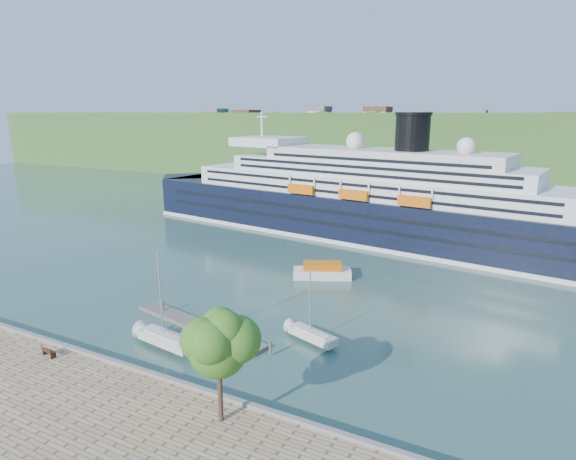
# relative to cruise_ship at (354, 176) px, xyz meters

# --- Properties ---
(ground) EXTENTS (400.00, 400.00, 0.00)m
(ground) POSITION_rel_cruise_ship_xyz_m (0.97, -59.68, -12.10)
(ground) COLOR #2D5049
(ground) RESTS_ON ground
(far_hillside) EXTENTS (400.00, 50.00, 24.00)m
(far_hillside) POSITION_rel_cruise_ship_xyz_m (0.97, 85.32, -0.10)
(far_hillside) COLOR #315622
(far_hillside) RESTS_ON ground
(quay_coping) EXTENTS (220.00, 0.50, 0.30)m
(quay_coping) POSITION_rel_cruise_ship_xyz_m (0.97, -59.88, -10.95)
(quay_coping) COLOR slate
(quay_coping) RESTS_ON promenade
(cruise_ship) EXTENTS (108.87, 30.12, 24.19)m
(cruise_ship) POSITION_rel_cruise_ship_xyz_m (0.00, 0.00, 0.00)
(cruise_ship) COLOR black
(cruise_ship) RESTS_ON ground
(park_bench) EXTENTS (1.77, 0.90, 1.09)m
(park_bench) POSITION_rel_cruise_ship_xyz_m (-8.46, -61.87, -10.55)
(park_bench) COLOR #452413
(park_bench) RESTS_ON promenade
(promenade_tree) EXTENTS (6.01, 6.01, 9.95)m
(promenade_tree) POSITION_rel_cruise_ship_xyz_m (12.16, -62.41, -6.12)
(promenade_tree) COLOR #335D18
(promenade_tree) RESTS_ON promenade
(floating_pontoon) EXTENTS (19.62, 6.04, 0.43)m
(floating_pontoon) POSITION_rel_cruise_ship_xyz_m (-0.99, -48.28, -11.88)
(floating_pontoon) COLOR slate
(floating_pontoon) RESTS_ON ground
(sailboat_white_near) EXTENTS (7.96, 3.18, 10.00)m
(sailboat_white_near) POSITION_rel_cruise_ship_xyz_m (-0.75, -53.87, -7.10)
(sailboat_white_near) COLOR silver
(sailboat_white_near) RESTS_ON ground
(sailboat_white_far) EXTENTS (6.70, 3.68, 8.34)m
(sailboat_white_far) POSITION_rel_cruise_ship_xyz_m (12.27, -45.69, -7.93)
(sailboat_white_far) COLOR silver
(sailboat_white_far) RESTS_ON ground
(tender_launch) EXTENTS (9.09, 6.33, 2.39)m
(tender_launch) POSITION_rel_cruise_ship_xyz_m (4.81, -26.03, -10.90)
(tender_launch) COLOR orange
(tender_launch) RESTS_ON ground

